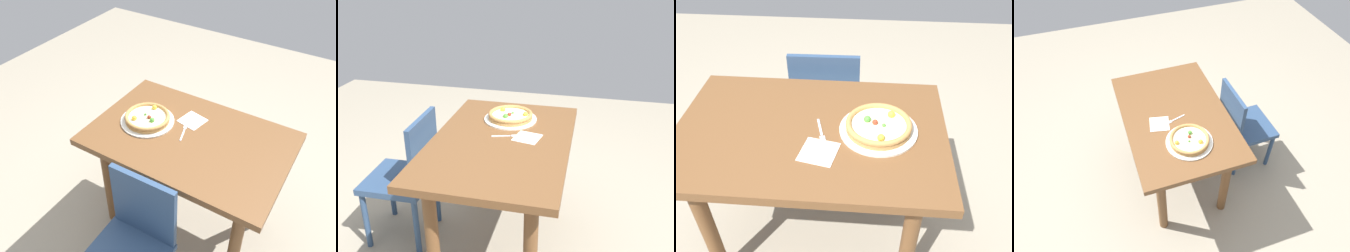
# 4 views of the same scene
# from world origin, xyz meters

# --- Properties ---
(ground_plane) EXTENTS (6.00, 6.00, 0.00)m
(ground_plane) POSITION_xyz_m (0.00, 0.00, 0.00)
(ground_plane) COLOR #9E937F
(dining_table) EXTENTS (1.16, 0.77, 0.78)m
(dining_table) POSITION_xyz_m (0.00, 0.00, 0.65)
(dining_table) COLOR brown
(dining_table) RESTS_ON ground
(chair_near) EXTENTS (0.41, 0.41, 0.86)m
(chair_near) POSITION_xyz_m (-0.00, -0.60, 0.47)
(chair_near) COLOR navy
(chair_near) RESTS_ON ground
(plate) EXTENTS (0.33, 0.33, 0.01)m
(plate) POSITION_xyz_m (-0.29, -0.01, 0.78)
(plate) COLOR silver
(plate) RESTS_ON dining_table
(pizza) EXTENTS (0.28, 0.28, 0.05)m
(pizza) POSITION_xyz_m (-0.29, -0.01, 0.81)
(pizza) COLOR #B78447
(pizza) RESTS_ON plate
(fork) EXTENTS (0.06, 0.16, 0.00)m
(fork) POSITION_xyz_m (-0.05, 0.03, 0.78)
(fork) COLOR silver
(fork) RESTS_ON dining_table
(napkin) EXTENTS (0.17, 0.17, 0.00)m
(napkin) POSITION_xyz_m (-0.06, 0.14, 0.78)
(napkin) COLOR white
(napkin) RESTS_ON dining_table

